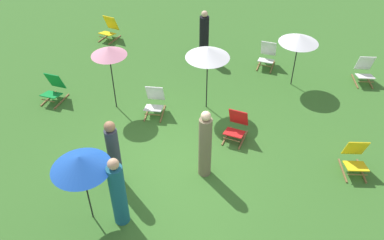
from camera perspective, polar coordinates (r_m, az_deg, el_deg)
ground_plane at (r=9.79m, az=-2.29°, el=-6.45°), size 40.00×40.00×0.00m
deckchair_0 at (r=10.17m, az=21.84°, el=-4.99°), size 0.68×0.87×0.83m
deckchair_1 at (r=13.52m, az=22.98°, el=6.36°), size 0.66×0.86×0.83m
deckchair_3 at (r=10.37m, az=6.22°, el=-0.86°), size 0.52×0.79×0.83m
deckchair_4 at (r=15.20m, az=-11.48°, el=12.34°), size 0.57×0.81×0.83m
deckchair_6 at (r=11.18m, az=-5.26°, el=2.56°), size 0.62×0.84×0.83m
deckchair_7 at (r=13.47m, az=10.45°, el=8.85°), size 0.48×0.76×0.83m
deckchair_8 at (r=12.30m, az=-18.78°, el=4.15°), size 0.49×0.77×0.83m
umbrella_0 at (r=7.88m, az=-15.36°, el=-5.79°), size 1.16×1.16×1.74m
umbrella_1 at (r=10.62m, az=2.21°, el=9.42°), size 1.17×1.17×1.89m
umbrella_2 at (r=10.81m, az=-11.58°, el=9.39°), size 0.94×0.94×1.91m
umbrella_3 at (r=12.11m, az=14.74°, el=10.94°), size 1.13×1.13×1.67m
person_0 at (r=8.95m, az=-10.82°, el=-4.85°), size 0.37×0.37×1.78m
person_1 at (r=8.25m, az=-10.29°, el=-10.04°), size 0.40×0.40×1.74m
person_2 at (r=9.04m, az=1.85°, el=-3.57°), size 0.31×0.31×1.80m
person_3 at (r=13.53m, az=1.70°, el=11.61°), size 0.43×0.43×1.65m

